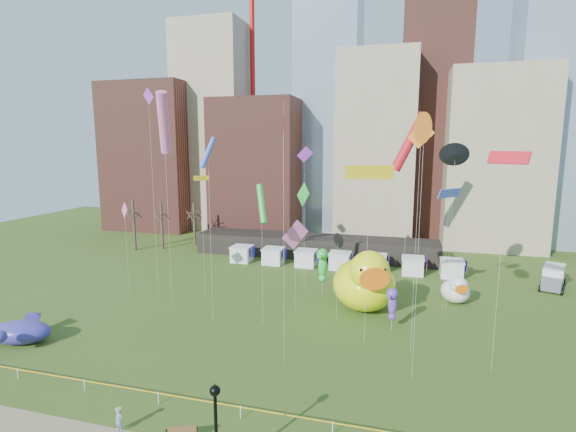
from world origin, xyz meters
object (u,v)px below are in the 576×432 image
(whale_inflatable, at_px, (21,331))
(small_duck, at_px, (456,290))
(woman, at_px, (119,421))
(big_duck, at_px, (365,282))
(lamppost, at_px, (216,421))
(box_truck, at_px, (553,277))
(seahorse_green, at_px, (322,263))
(seahorse_purple, at_px, (392,302))

(whale_inflatable, bearing_deg, small_duck, 10.68)
(whale_inflatable, height_order, woman, whale_inflatable)
(big_duck, height_order, lamppost, big_duck)
(box_truck, bearing_deg, seahorse_green, -138.99)
(small_duck, bearing_deg, seahorse_green, 175.04)
(seahorse_green, relative_size, woman, 3.85)
(small_duck, relative_size, woman, 3.10)
(small_duck, height_order, seahorse_green, seahorse_green)
(seahorse_green, relative_size, lamppost, 1.03)
(seahorse_purple, bearing_deg, big_duck, 146.19)
(small_duck, xyz_separation_m, lamppost, (-14.87, -30.91, 1.82))
(box_truck, bearing_deg, small_duck, -123.47)
(big_duck, relative_size, seahorse_green, 1.77)
(lamppost, distance_m, woman, 8.06)
(lamppost, height_order, box_truck, lamppost)
(seahorse_green, xyz_separation_m, whale_inflatable, (-23.62, -19.39, -2.86))
(box_truck, xyz_separation_m, woman, (-34.54, -38.16, -0.56))
(big_duck, xyz_separation_m, lamppost, (-5.23, -25.95, 0.12))
(box_truck, bearing_deg, woman, -112.24)
(seahorse_purple, relative_size, woman, 2.83)
(seahorse_green, height_order, lamppost, seahorse_green)
(big_duck, xyz_separation_m, box_truck, (21.91, 14.08, -1.90))
(big_duck, height_order, seahorse_green, big_duck)
(big_duck, distance_m, small_duck, 10.97)
(seahorse_purple, xyz_separation_m, whale_inflatable, (-31.90, -11.56, -1.73))
(big_duck, relative_size, whale_inflatable, 1.45)
(woman, bearing_deg, small_duck, 58.54)
(big_duck, xyz_separation_m, seahorse_green, (-5.28, 3.59, 0.73))
(big_duck, relative_size, small_duck, 2.19)
(seahorse_green, distance_m, lamppost, 29.55)
(big_duck, height_order, whale_inflatable, big_duck)
(small_duck, distance_m, seahorse_green, 15.18)
(small_duck, height_order, seahorse_purple, seahorse_purple)
(seahorse_purple, bearing_deg, seahorse_green, 157.57)
(seahorse_green, distance_m, whale_inflatable, 30.70)
(whale_inflatable, xyz_separation_m, lamppost, (23.67, -10.14, 2.24))
(seahorse_purple, xyz_separation_m, lamppost, (-8.22, -21.71, 0.51))
(lamppost, bearing_deg, big_duck, 78.61)
(small_duck, relative_size, seahorse_purple, 1.10)
(big_duck, bearing_deg, woman, -134.94)
(small_duck, height_order, lamppost, lamppost)
(box_truck, bearing_deg, whale_inflatable, -129.63)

